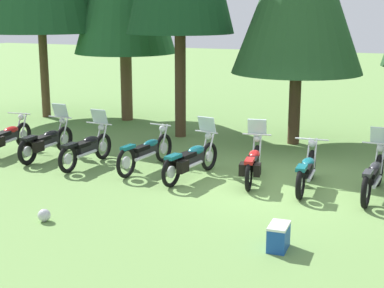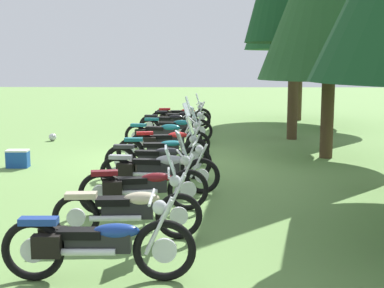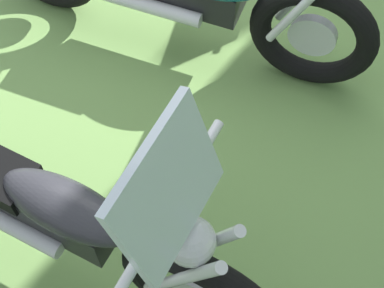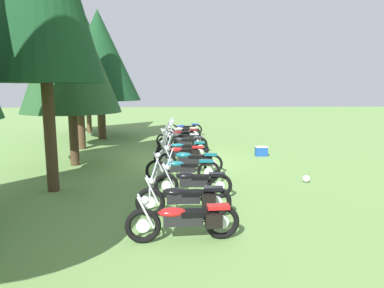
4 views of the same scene
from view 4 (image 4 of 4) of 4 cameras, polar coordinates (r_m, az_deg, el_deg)
ground_plane at (r=14.35m, az=-1.38°, el=-2.82°), size 80.00×80.00×0.00m
motorcycle_0 at (r=6.97m, az=-1.14°, el=-12.28°), size 0.72×2.27×1.01m
motorcycle_1 at (r=8.21m, az=-1.23°, el=-8.79°), size 0.74×2.27×1.36m
motorcycle_2 at (r=9.55m, az=-0.03°, el=-6.13°), size 0.78×2.16×1.35m
motorcycle_3 at (r=11.04m, az=-1.66°, el=-4.09°), size 0.60×2.39×1.02m
motorcycle_4 at (r=12.32m, az=-0.23°, el=-2.57°), size 0.81×2.32×1.36m
motorcycle_5 at (r=13.70m, az=-1.71°, el=-1.45°), size 0.78×2.16×1.35m
motorcycle_6 at (r=14.93m, az=-1.57°, el=-0.69°), size 0.76×2.28×1.00m
motorcycle_7 at (r=16.31m, az=-1.71°, el=0.29°), size 0.76×2.37×1.37m
motorcycle_8 at (r=17.55m, az=-1.94°, el=0.91°), size 0.72×2.38×1.00m
motorcycle_9 at (r=18.96m, az=-1.67°, el=1.58°), size 0.80×2.19×1.37m
motorcycle_10 at (r=20.36m, az=-1.66°, el=2.11°), size 0.68×2.14×1.35m
motorcycle_11 at (r=21.81m, az=-1.17°, el=2.56°), size 0.71×2.26×1.02m
pine_tree_3 at (r=14.12m, az=-19.60°, el=14.93°), size 3.71×3.71×7.00m
pine_tree_4 at (r=17.91m, az=-18.44°, el=15.43°), size 2.96×2.96×7.88m
pine_tree_5 at (r=21.14m, az=-15.06°, el=13.87°), size 4.64×4.64×7.38m
pine_tree_6 at (r=24.02m, az=-17.03°, el=13.81°), size 4.50×4.50×7.71m
picnic_cooler at (r=15.67m, az=11.33°, el=-1.16°), size 0.33×0.53×0.43m
dropped_helmet at (r=11.73m, az=18.28°, el=-5.45°), size 0.24×0.24×0.24m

